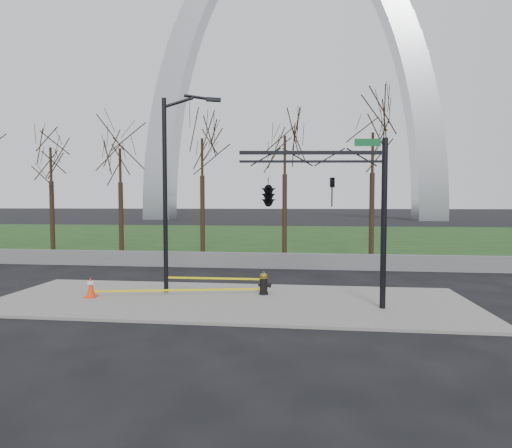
# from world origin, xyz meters

# --- Properties ---
(ground) EXTENTS (500.00, 500.00, 0.00)m
(ground) POSITION_xyz_m (0.00, 0.00, 0.00)
(ground) COLOR black
(ground) RESTS_ON ground
(sidewalk) EXTENTS (18.00, 6.00, 0.10)m
(sidewalk) POSITION_xyz_m (0.00, 0.00, 0.05)
(sidewalk) COLOR slate
(sidewalk) RESTS_ON ground
(grass_strip) EXTENTS (120.00, 40.00, 0.06)m
(grass_strip) POSITION_xyz_m (0.00, 30.00, 0.03)
(grass_strip) COLOR #173312
(grass_strip) RESTS_ON ground
(guardrail) EXTENTS (60.00, 0.30, 0.90)m
(guardrail) POSITION_xyz_m (0.00, 8.00, 0.45)
(guardrail) COLOR #59595B
(guardrail) RESTS_ON ground
(gateway_arch) EXTENTS (66.00, 6.00, 65.00)m
(gateway_arch) POSITION_xyz_m (0.00, 75.00, 32.50)
(gateway_arch) COLOR #B3B6BB
(gateway_arch) RESTS_ON ground
(tree_row) EXTENTS (32.18, 4.00, 9.05)m
(tree_row) POSITION_xyz_m (-6.91, 12.00, 4.52)
(tree_row) COLOR black
(tree_row) RESTS_ON ground
(fire_hydrant) EXTENTS (0.58, 0.38, 0.92)m
(fire_hydrant) POSITION_xyz_m (1.21, 1.00, 0.52)
(fire_hydrant) COLOR black
(fire_hydrant) RESTS_ON sidewalk
(traffic_cone) EXTENTS (0.45, 0.45, 0.80)m
(traffic_cone) POSITION_xyz_m (-5.47, -0.26, 0.50)
(traffic_cone) COLOR #FF350D
(traffic_cone) RESTS_ON sidewalk
(street_light) EXTENTS (2.30, 0.96, 8.21)m
(street_light) POSITION_xyz_m (-2.63, 1.03, 4.69)
(street_light) COLOR black
(street_light) RESTS_ON ground
(traffic_signal_mast) EXTENTS (5.08, 2.53, 6.00)m
(traffic_signal_mast) POSITION_xyz_m (2.31, -1.00, 4.15)
(traffic_signal_mast) COLOR black
(traffic_signal_mast) RESTS_ON ground
(caution_tape) EXTENTS (6.67, 1.27, 0.46)m
(caution_tape) POSITION_xyz_m (-1.65, 0.60, 0.46)
(caution_tape) COLOR yellow
(caution_tape) RESTS_ON ground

